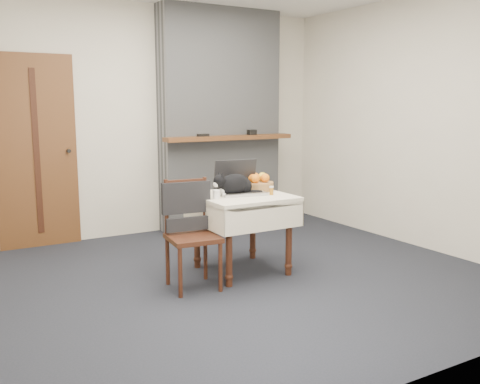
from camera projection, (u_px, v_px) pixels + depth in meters
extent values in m
plane|color=black|center=(231.00, 279.00, 4.61)|extent=(4.50, 4.50, 0.00)
cube|color=beige|center=(145.00, 121.00, 6.10)|extent=(4.50, 0.02, 2.60)
cube|color=beige|center=(420.00, 123.00, 5.52)|extent=(0.02, 4.00, 2.60)
cube|color=brown|center=(36.00, 152.00, 5.53)|extent=(0.82, 0.05, 2.00)
cube|color=#361D0E|center=(37.00, 152.00, 5.50)|extent=(0.06, 0.01, 1.70)
cylinder|color=black|center=(69.00, 151.00, 5.65)|extent=(0.04, 0.06, 0.04)
cube|color=gray|center=(220.00, 120.00, 6.42)|extent=(1.50, 0.30, 2.60)
cube|color=brown|center=(230.00, 138.00, 6.25)|extent=(1.62, 0.18, 0.05)
cube|color=black|center=(203.00, 135.00, 6.07)|extent=(0.14, 0.04, 0.03)
cube|color=black|center=(252.00, 132.00, 6.39)|extent=(0.10, 0.07, 0.06)
cylinder|color=#361D0E|center=(229.00, 249.00, 4.37)|extent=(0.06, 0.06, 0.64)
sphere|color=#361D0E|center=(229.00, 277.00, 4.41)|extent=(0.07, 0.07, 0.07)
cylinder|color=#361D0E|center=(289.00, 240.00, 4.67)|extent=(0.06, 0.06, 0.64)
sphere|color=#361D0E|center=(288.00, 266.00, 4.71)|extent=(0.07, 0.07, 0.07)
cylinder|color=#361D0E|center=(197.00, 234.00, 4.88)|extent=(0.06, 0.06, 0.64)
sphere|color=#361D0E|center=(197.00, 259.00, 4.92)|extent=(0.07, 0.07, 0.07)
cylinder|color=#361D0E|center=(253.00, 226.00, 5.18)|extent=(0.06, 0.06, 0.64)
sphere|color=#361D0E|center=(253.00, 250.00, 5.22)|extent=(0.07, 0.07, 0.07)
cube|color=beige|center=(242.00, 198.00, 4.72)|extent=(0.78, 0.78, 0.06)
cube|color=beige|center=(266.00, 218.00, 4.41)|extent=(0.78, 0.01, 0.22)
cube|color=beige|center=(221.00, 203.00, 5.06)|extent=(0.78, 0.01, 0.22)
cube|color=beige|center=(203.00, 215.00, 4.54)|extent=(0.01, 0.78, 0.22)
cube|color=beige|center=(278.00, 206.00, 4.93)|extent=(0.01, 0.78, 0.22)
cube|color=#B7B7BC|center=(242.00, 193.00, 4.73)|extent=(0.44, 0.33, 0.02)
cube|color=black|center=(242.00, 191.00, 4.73)|extent=(0.36, 0.24, 0.00)
cube|color=black|center=(235.00, 174.00, 4.86)|extent=(0.40, 0.13, 0.27)
cube|color=#AED5FF|center=(235.00, 174.00, 4.85)|extent=(0.37, 0.11, 0.24)
ellipsoid|color=black|center=(234.00, 185.00, 4.67)|extent=(0.30, 0.17, 0.19)
ellipsoid|color=black|center=(243.00, 186.00, 4.72)|extent=(0.15, 0.17, 0.15)
sphere|color=black|center=(220.00, 181.00, 4.59)|extent=(0.11, 0.11, 0.11)
ellipsoid|color=white|center=(216.00, 184.00, 4.58)|extent=(0.05, 0.06, 0.05)
ellipsoid|color=white|center=(222.00, 190.00, 4.62)|extent=(0.05, 0.06, 0.08)
cone|color=black|center=(222.00, 175.00, 4.56)|extent=(0.04, 0.04, 0.04)
cone|color=black|center=(219.00, 174.00, 4.61)|extent=(0.04, 0.04, 0.04)
cylinder|color=black|center=(253.00, 192.00, 4.71)|extent=(0.16, 0.08, 0.03)
sphere|color=white|center=(224.00, 195.00, 4.59)|extent=(0.04, 0.04, 0.04)
sphere|color=white|center=(220.00, 194.00, 4.65)|extent=(0.04, 0.04, 0.04)
cylinder|color=silver|center=(216.00, 194.00, 4.51)|extent=(0.07, 0.07, 0.07)
cylinder|color=#A96814|center=(271.00, 191.00, 4.70)|extent=(0.03, 0.03, 0.06)
cylinder|color=silver|center=(271.00, 187.00, 4.69)|extent=(0.04, 0.04, 0.01)
cylinder|color=olive|center=(258.00, 186.00, 4.94)|extent=(0.28, 0.28, 0.08)
sphere|color=orange|center=(255.00, 179.00, 4.87)|extent=(0.08, 0.08, 0.08)
sphere|color=orange|center=(265.00, 178.00, 4.91)|extent=(0.08, 0.08, 0.08)
sphere|color=orange|center=(255.00, 177.00, 4.97)|extent=(0.08, 0.08, 0.08)
sphere|color=yellow|center=(262.00, 177.00, 4.99)|extent=(0.08, 0.08, 0.08)
sphere|color=orange|center=(252.00, 178.00, 4.94)|extent=(0.08, 0.08, 0.08)
cube|color=black|center=(261.00, 192.00, 4.83)|extent=(0.13, 0.07, 0.01)
cube|color=#361D0E|center=(193.00, 238.00, 4.32)|extent=(0.43, 0.43, 0.04)
cylinder|color=#361D0E|center=(180.00, 272.00, 4.13)|extent=(0.03, 0.03, 0.42)
cylinder|color=#361D0E|center=(220.00, 266.00, 4.27)|extent=(0.03, 0.03, 0.42)
cylinder|color=#361D0E|center=(168.00, 260.00, 4.43)|extent=(0.03, 0.03, 0.42)
cylinder|color=#361D0E|center=(205.00, 255.00, 4.57)|extent=(0.03, 0.03, 0.42)
cylinder|color=#361D0E|center=(166.00, 208.00, 4.36)|extent=(0.03, 0.03, 0.47)
cylinder|color=#361D0E|center=(205.00, 205.00, 4.50)|extent=(0.03, 0.03, 0.47)
cube|color=#361D0E|center=(186.00, 195.00, 4.42)|extent=(0.34, 0.06, 0.26)
cube|color=black|center=(186.00, 197.00, 4.41)|extent=(0.41, 0.10, 0.26)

